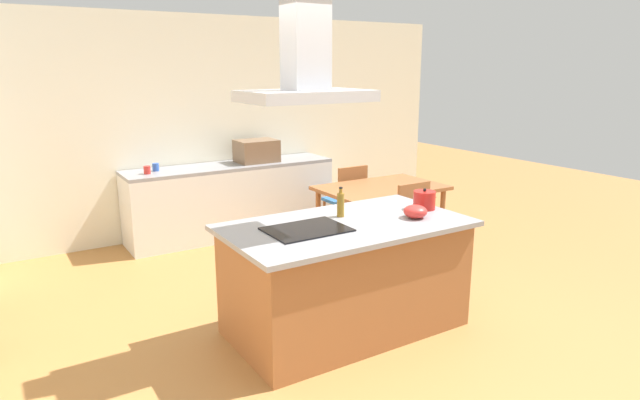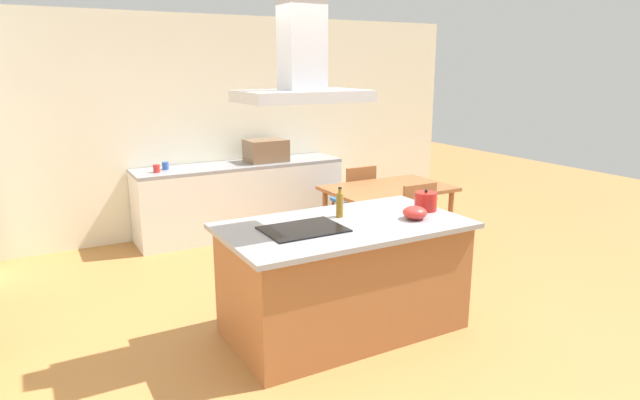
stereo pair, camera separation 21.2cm
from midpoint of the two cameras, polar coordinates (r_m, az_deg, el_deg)
ground at (r=5.81m, az=-6.91°, el=-7.38°), size 16.00×16.00×0.00m
wall_back at (r=7.08m, az=-13.33°, el=7.49°), size 7.20×0.10×2.70m
kitchen_island at (r=4.42m, az=1.32°, el=-7.99°), size 1.92×1.07×0.90m
cooktop at (r=4.09m, az=-2.89°, el=-3.10°), size 0.60×0.44×0.01m
tea_kettle at (r=4.73m, az=9.61°, el=-0.01°), size 0.24×0.19×0.18m
olive_oil_bottle at (r=4.42m, az=0.80°, el=-0.45°), size 0.06×0.06×0.25m
mixing_bowl at (r=4.45m, az=8.59°, el=-1.21°), size 0.19×0.19×0.11m
back_counter at (r=6.98m, az=-10.05°, el=0.04°), size 2.61×0.62×0.90m
countertop_microwave at (r=7.00m, az=-7.52°, el=5.11°), size 0.50×0.38×0.28m
coffee_mug_red at (r=6.51m, az=-18.52°, el=2.99°), size 0.08×0.08×0.09m
coffee_mug_blue at (r=6.66m, az=-17.68°, el=3.29°), size 0.08×0.08×0.09m
dining_table at (r=6.29m, az=5.43°, el=0.70°), size 1.40×0.90×0.75m
chair_facing_island at (r=5.83m, az=9.35°, el=-2.10°), size 0.42×0.42×0.89m
chair_facing_back_wall at (r=6.85m, az=2.03°, el=0.50°), size 0.42×0.42×0.89m
range_hood at (r=3.91m, az=-3.11°, el=13.91°), size 0.90×0.55×0.78m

